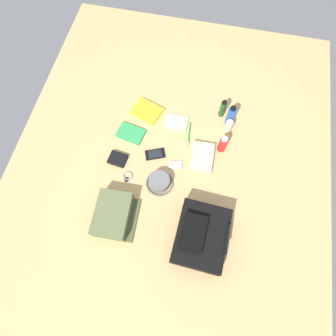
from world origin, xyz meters
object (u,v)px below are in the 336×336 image
Objects in this scene: lotion_bottle at (228,127)px; media_player at (176,165)px; toiletry_pouch at (113,215)px; deodorant_spray at (231,115)px; wristwatch at (127,176)px; shampoo_bottle at (223,109)px; wallet at (118,159)px; travel_guidebook at (131,133)px; backpack at (201,236)px; paperback_novel at (147,111)px; bucket_hat at (159,182)px; notepad at (176,122)px; toothbrush at (189,135)px; folded_towel at (202,157)px; cell_phone at (155,154)px; sunscreen_spray at (223,144)px.

lotion_bottle is 0.43m from media_player.
deodorant_spray is at bearing 143.64° from toiletry_pouch.
toiletry_pouch reaches higher than wristwatch.
shampoo_bottle is 1.36× the size of wallet.
travel_guidebook is at bearing 177.87° from wallet.
shampoo_bottle is at bearing -156.02° from lotion_bottle.
backpack reaches higher than paperback_novel.
shampoo_bottle is at bearing 152.20° from bucket_hat.
toiletry_pouch reaches higher than notepad.
notepad is at bearing -169.57° from media_player.
toothbrush is (0.21, -0.18, -0.07)m from shampoo_bottle.
deodorant_spray is at bearing 93.71° from paperback_novel.
lotion_bottle is at bearing 103.54° from travel_guidebook.
paperback_novel is at bearing -80.38° from shampoo_bottle.
travel_guidebook is 0.30m from wristwatch.
travel_guidebook is 0.97× the size of folded_towel.
notepad is at bearing 177.85° from bucket_hat.
lotion_bottle is 0.35m from notepad.
toothbrush is at bearing -71.25° from lotion_bottle.
cell_phone is at bearing -58.42° from lotion_bottle.
shampoo_bottle is (-0.85, 0.01, 0.01)m from backpack.
sunscreen_spray is (0.26, 0.04, -0.00)m from shampoo_bottle.
paperback_novel is 0.50m from folded_towel.
bucket_hat is at bearing -47.05° from sunscreen_spray.
deodorant_spray is at bearing 128.17° from cell_phone.
toothbrush is (0.08, -0.24, -0.05)m from lotion_bottle.
wallet is (0.35, -0.65, -0.05)m from lotion_bottle.
deodorant_spray is 0.34m from folded_towel.
deodorant_spray is at bearing 178.21° from lotion_bottle.
lotion_bottle is at bearing 23.98° from shampoo_bottle.
toothbrush is at bearing 151.93° from toiletry_pouch.
sunscreen_spray is at bearing 135.89° from toiletry_pouch.
sunscreen_spray reaches higher than lotion_bottle.
toiletry_pouch is 1.23× the size of paperback_novel.
shampoo_bottle is 0.51m from paperback_novel.
paperback_novel reaches higher than notepad.
travel_guidebook is (0.01, -0.60, -0.06)m from sunscreen_spray.
wallet is at bearing -57.12° from deodorant_spray.
bucket_hat is 1.89× the size of media_player.
toiletry_pouch is 0.65m from folded_towel.
wallet is (0.42, -0.66, -0.07)m from deodorant_spray.
travel_guidebook reaches higher than cell_phone.
deodorant_spray reaches higher than lotion_bottle.
backpack is 0.51m from toiletry_pouch.
toiletry_pouch is (-0.02, -0.51, -0.02)m from backpack.
cell_phone is at bearing 143.95° from wristwatch.
wallet is at bearing -167.38° from toiletry_pouch.
toiletry_pouch reaches higher than paperback_novel.
wristwatch is 0.40× the size of toothbrush.
bucket_hat is 0.32m from folded_towel.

